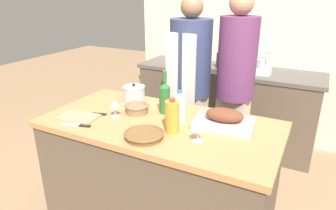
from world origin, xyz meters
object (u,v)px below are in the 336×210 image
at_px(roasting_pan, 224,120).
at_px(person_cook_guest, 235,83).
at_px(wine_bottle_green, 165,97).
at_px(wine_glass_left, 198,127).
at_px(juice_jug, 172,116).
at_px(wine_glass_right, 115,105).
at_px(condiment_bottle_extra, 173,55).
at_px(knife_paring, 77,125).
at_px(person_cook_aproned, 190,82).
at_px(stock_pot, 134,93).
at_px(condiment_bottle_tall, 219,60).
at_px(cutting_board, 79,117).
at_px(mixing_bowl, 137,108).
at_px(knife_chef, 88,113).
at_px(wicker_basket, 144,135).
at_px(milk_jug, 179,107).
at_px(stand_mixer, 263,61).
at_px(condiment_bottle_short, 202,58).

height_order(roasting_pan, person_cook_guest, person_cook_guest).
xyz_separation_m(wine_bottle_green, wine_glass_left, (0.38, -0.30, -0.03)).
distance_m(juice_jug, wine_glass_right, 0.46).
bearing_deg(condiment_bottle_extra, wine_glass_left, -59.12).
distance_m(roasting_pan, person_cook_guest, 0.75).
distance_m(roasting_pan, knife_paring, 0.96).
xyz_separation_m(condiment_bottle_extra, person_cook_aproned, (0.53, -0.70, -0.08)).
xyz_separation_m(condiment_bottle_extra, person_cook_guest, (0.94, -0.66, -0.04)).
bearing_deg(stock_pot, condiment_bottle_tall, 77.58).
bearing_deg(juice_jug, stock_pot, 144.92).
height_order(juice_jug, condiment_bottle_extra, condiment_bottle_extra).
height_order(cutting_board, wine_glass_right, wine_glass_right).
height_order(mixing_bowl, condiment_bottle_extra, condiment_bottle_extra).
xyz_separation_m(roasting_pan, wine_glass_right, (-0.73, -0.19, 0.04)).
distance_m(mixing_bowl, condiment_bottle_tall, 1.50).
height_order(knife_paring, person_cook_guest, person_cook_guest).
height_order(juice_jug, condiment_bottle_tall, juice_jug).
xyz_separation_m(wine_glass_left, person_cook_guest, (-0.06, 1.01, -0.01)).
xyz_separation_m(stock_pot, knife_chef, (-0.14, -0.39, -0.06)).
bearing_deg(wine_glass_left, roasting_pan, 74.54).
xyz_separation_m(wine_glass_right, condiment_bottle_extra, (-0.34, 1.59, 0.03)).
xyz_separation_m(cutting_board, wine_bottle_green, (0.48, 0.37, 0.11)).
distance_m(wicker_basket, person_cook_aproned, 1.09).
xyz_separation_m(wicker_basket, cutting_board, (-0.55, 0.04, -0.01)).
bearing_deg(juice_jug, condiment_bottle_tall, 98.39).
bearing_deg(person_cook_guest, knife_paring, -115.18).
bearing_deg(wicker_basket, wine_bottle_green, 100.71).
distance_m(stock_pot, wine_glass_right, 0.35).
relative_size(juice_jug, wine_glass_right, 1.79).
xyz_separation_m(cutting_board, wine_glass_right, (0.20, 0.15, 0.08)).
distance_m(milk_jug, knife_paring, 0.68).
bearing_deg(stand_mixer, cutting_board, -118.06).
height_order(wicker_basket, condiment_bottle_short, condiment_bottle_short).
height_order(condiment_bottle_short, condiment_bottle_extra, condiment_bottle_short).
distance_m(wicker_basket, mixing_bowl, 0.41).
relative_size(wine_bottle_green, person_cook_aproned, 0.19).
bearing_deg(milk_jug, stand_mixer, 79.09).
bearing_deg(roasting_pan, person_cook_guest, 100.43).
distance_m(cutting_board, person_cook_guest, 1.34).
height_order(wine_bottle_green, knife_paring, wine_bottle_green).
relative_size(wine_glass_right, condiment_bottle_extra, 0.56).
height_order(wine_glass_right, person_cook_guest, person_cook_guest).
bearing_deg(knife_paring, mixing_bowl, 58.52).
distance_m(wicker_basket, stock_pot, 0.67).
xyz_separation_m(cutting_board, stand_mixer, (0.90, 1.69, 0.15)).
bearing_deg(knife_paring, cutting_board, 127.56).
xyz_separation_m(mixing_bowl, person_cook_aproned, (0.09, 0.76, 0.01)).
bearing_deg(person_cook_guest, wicker_basket, -95.47).
bearing_deg(wicker_basket, stand_mixer, 78.65).
distance_m(wine_glass_left, person_cook_guest, 1.01).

